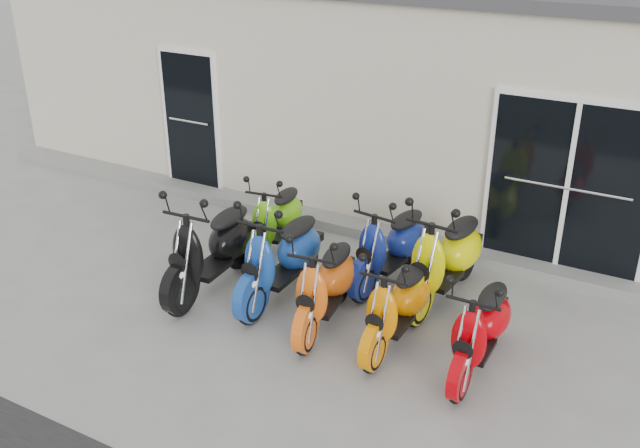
{
  "coord_description": "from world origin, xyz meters",
  "views": [
    {
      "loc": [
        3.86,
        -6.38,
        4.46
      ],
      "look_at": [
        0.0,
        0.6,
        0.75
      ],
      "focal_mm": 40.0,
      "sensor_mm": 36.0,
      "label": 1
    }
  ],
  "objects_px": {
    "scooter_front_orange_b": "(398,295)",
    "scooter_back_yellow": "(446,246)",
    "scooter_front_orange_a": "(325,275)",
    "scooter_front_red": "(482,318)",
    "scooter_back_blue": "(391,235)",
    "scooter_front_black": "(211,236)",
    "scooter_front_blue": "(281,246)",
    "scooter_back_green": "(276,210)"
  },
  "relations": [
    {
      "from": "scooter_front_orange_b",
      "to": "scooter_back_yellow",
      "type": "xyz_separation_m",
      "value": [
        0.13,
        1.12,
        0.11
      ]
    },
    {
      "from": "scooter_front_orange_a",
      "to": "scooter_back_yellow",
      "type": "relative_size",
      "value": 0.89
    },
    {
      "from": "scooter_front_orange_b",
      "to": "scooter_front_red",
      "type": "bearing_deg",
      "value": -0.82
    },
    {
      "from": "scooter_front_orange_b",
      "to": "scooter_front_red",
      "type": "height_order",
      "value": "scooter_front_red"
    },
    {
      "from": "scooter_back_blue",
      "to": "scooter_front_black",
      "type": "bearing_deg",
      "value": -139.23
    },
    {
      "from": "scooter_front_black",
      "to": "scooter_back_yellow",
      "type": "height_order",
      "value": "same"
    },
    {
      "from": "scooter_front_orange_a",
      "to": "scooter_front_blue",
      "type": "bearing_deg",
      "value": 151.79
    },
    {
      "from": "scooter_front_orange_b",
      "to": "scooter_front_orange_a",
      "type": "bearing_deg",
      "value": -176.58
    },
    {
      "from": "scooter_front_red",
      "to": "scooter_back_blue",
      "type": "bearing_deg",
      "value": 141.1
    },
    {
      "from": "scooter_front_blue",
      "to": "scooter_back_yellow",
      "type": "bearing_deg",
      "value": 27.08
    },
    {
      "from": "scooter_front_blue",
      "to": "scooter_back_blue",
      "type": "bearing_deg",
      "value": 44.87
    },
    {
      "from": "scooter_front_orange_b",
      "to": "scooter_back_blue",
      "type": "relative_size",
      "value": 0.94
    },
    {
      "from": "scooter_back_blue",
      "to": "scooter_front_red",
      "type": "bearing_deg",
      "value": -31.61
    },
    {
      "from": "scooter_back_green",
      "to": "scooter_back_blue",
      "type": "bearing_deg",
      "value": -11.05
    },
    {
      "from": "scooter_front_orange_a",
      "to": "scooter_back_yellow",
      "type": "distance_m",
      "value": 1.52
    },
    {
      "from": "scooter_front_black",
      "to": "scooter_back_blue",
      "type": "relative_size",
      "value": 1.11
    },
    {
      "from": "scooter_front_blue",
      "to": "scooter_back_yellow",
      "type": "xyz_separation_m",
      "value": [
        1.72,
        0.89,
        0.02
      ]
    },
    {
      "from": "scooter_front_black",
      "to": "scooter_back_yellow",
      "type": "relative_size",
      "value": 1.0
    },
    {
      "from": "scooter_back_blue",
      "to": "scooter_front_orange_b",
      "type": "bearing_deg",
      "value": -55.79
    },
    {
      "from": "scooter_front_red",
      "to": "scooter_back_blue",
      "type": "distance_m",
      "value": 1.97
    },
    {
      "from": "scooter_front_orange_a",
      "to": "scooter_front_black",
      "type": "bearing_deg",
      "value": 170.3
    },
    {
      "from": "scooter_back_green",
      "to": "scooter_front_orange_a",
      "type": "bearing_deg",
      "value": -50.67
    },
    {
      "from": "scooter_front_orange_b",
      "to": "scooter_back_green",
      "type": "bearing_deg",
      "value": 151.81
    },
    {
      "from": "scooter_front_orange_a",
      "to": "scooter_back_blue",
      "type": "xyz_separation_m",
      "value": [
        0.24,
        1.25,
        0.01
      ]
    },
    {
      "from": "scooter_front_blue",
      "to": "scooter_front_red",
      "type": "xyz_separation_m",
      "value": [
        2.51,
        -0.25,
        -0.08
      ]
    },
    {
      "from": "scooter_front_black",
      "to": "scooter_front_blue",
      "type": "distance_m",
      "value": 0.88
    },
    {
      "from": "scooter_front_red",
      "to": "scooter_back_yellow",
      "type": "xyz_separation_m",
      "value": [
        -0.79,
        1.14,
        0.11
      ]
    },
    {
      "from": "scooter_front_black",
      "to": "scooter_front_red",
      "type": "bearing_deg",
      "value": -3.52
    },
    {
      "from": "scooter_front_red",
      "to": "scooter_back_yellow",
      "type": "distance_m",
      "value": 1.39
    },
    {
      "from": "scooter_front_orange_a",
      "to": "scooter_back_blue",
      "type": "relative_size",
      "value": 0.98
    },
    {
      "from": "scooter_front_black",
      "to": "scooter_front_orange_b",
      "type": "distance_m",
      "value": 2.45
    },
    {
      "from": "scooter_front_red",
      "to": "scooter_back_green",
      "type": "distance_m",
      "value": 3.49
    },
    {
      "from": "scooter_front_red",
      "to": "scooter_back_blue",
      "type": "relative_size",
      "value": 0.94
    },
    {
      "from": "scooter_front_black",
      "to": "scooter_back_blue",
      "type": "distance_m",
      "value": 2.19
    },
    {
      "from": "scooter_front_blue",
      "to": "scooter_front_orange_a",
      "type": "height_order",
      "value": "scooter_front_blue"
    },
    {
      "from": "scooter_back_green",
      "to": "scooter_front_red",
      "type": "bearing_deg",
      "value": -30.66
    },
    {
      "from": "scooter_front_orange_a",
      "to": "scooter_back_blue",
      "type": "distance_m",
      "value": 1.27
    },
    {
      "from": "scooter_front_red",
      "to": "scooter_back_green",
      "type": "xyz_separation_m",
      "value": [
        -3.24,
        1.3,
        -0.02
      ]
    },
    {
      "from": "scooter_front_blue",
      "to": "scooter_front_orange_b",
      "type": "distance_m",
      "value": 1.61
    },
    {
      "from": "scooter_back_green",
      "to": "scooter_back_blue",
      "type": "xyz_separation_m",
      "value": [
        1.71,
        -0.07,
        0.05
      ]
    },
    {
      "from": "scooter_back_yellow",
      "to": "scooter_front_red",
      "type": "bearing_deg",
      "value": -49.91
    },
    {
      "from": "scooter_front_orange_a",
      "to": "scooter_back_green",
      "type": "distance_m",
      "value": 1.98
    }
  ]
}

